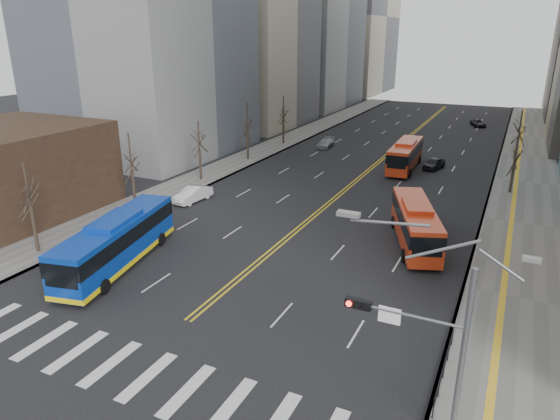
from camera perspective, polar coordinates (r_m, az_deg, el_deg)
name	(u,v)px	position (r m, az deg, el deg)	size (l,w,h in m)	color
ground	(129,370)	(27.29, -16.91, -17.08)	(220.00, 220.00, 0.00)	black
sidewalk_right	(526,182)	(62.55, 26.29, 2.85)	(7.00, 130.00, 0.15)	slate
sidewalk_left	(259,153)	(70.40, -2.44, 6.57)	(5.00, 130.00, 0.15)	slate
crosswalk	(129,370)	(27.28, -16.91, -17.07)	(26.70, 4.00, 0.01)	silver
centerline	(393,150)	(73.98, 12.76, 6.68)	(0.55, 100.00, 0.01)	gold
signal_mast	(426,334)	(20.80, 16.33, -13.44)	(5.37, 0.37, 9.39)	gray
pedestrian_railing	(444,366)	(26.31, 18.27, -16.57)	(0.06, 6.06, 1.02)	black
street_trees	(288,138)	(56.18, 0.93, 8.25)	(35.20, 47.20, 7.60)	black
blue_bus	(117,241)	(37.53, -18.13, -3.34)	(5.29, 12.92, 3.66)	#0B35A5
red_bus_near	(415,222)	(40.66, 15.23, -1.29)	(6.00, 10.97, 3.42)	red
red_bus_far	(405,154)	(63.40, 14.14, 6.27)	(3.11, 11.15, 3.51)	red
car_white	(193,194)	(50.48, -9.94, 1.79)	(1.58, 4.52, 1.49)	silver
car_dark_mid	(434,163)	(64.74, 17.19, 5.10)	(1.63, 4.05, 1.38)	black
car_silver	(326,143)	(74.23, 5.24, 7.63)	(1.79, 4.40, 1.28)	#99999E
car_dark_far	(478,123)	(97.80, 21.72, 9.21)	(1.98, 4.30, 1.19)	black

